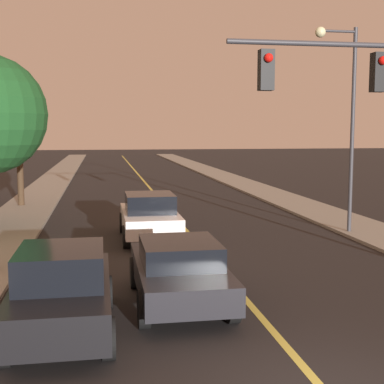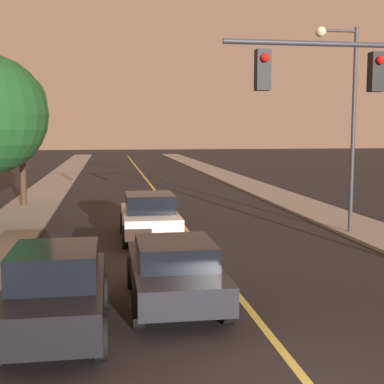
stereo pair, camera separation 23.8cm
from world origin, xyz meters
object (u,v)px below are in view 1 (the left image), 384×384
Objects in this scene: streetlamp_right at (344,103)px; tree_left_near at (18,101)px; car_near_lane_second at (150,216)px; car_outer_lane_front at (62,291)px; car_near_lane_front at (179,270)px.

tree_left_near is at bearing 143.82° from streetlamp_right.
car_near_lane_second is 0.68× the size of tree_left_near.
car_outer_lane_front is 0.57× the size of streetlamp_right.
car_outer_lane_front is at bearing -79.60° from tree_left_near.
car_near_lane_second is 7.84m from streetlamp_right.
car_near_lane_front is 1.04× the size of car_outer_lane_front.
car_outer_lane_front is (-2.34, -8.33, 0.01)m from car_near_lane_second.
car_near_lane_front is 2.70m from car_outer_lane_front.
car_near_lane_second is (0.00, 6.99, 0.07)m from car_near_lane_front.
streetlamp_right is at bearing -2.55° from car_near_lane_second.
streetlamp_right reaches higher than car_outer_lane_front.
car_near_lane_front is at bearing 29.84° from car_outer_lane_front.
car_outer_lane_front is at bearing -105.69° from car_near_lane_second.
car_near_lane_front is at bearing -70.78° from tree_left_near.
car_near_lane_front is 17.15m from tree_left_near.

